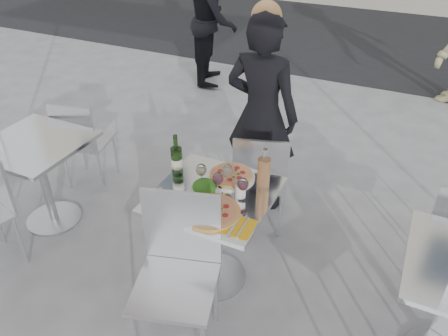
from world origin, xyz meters
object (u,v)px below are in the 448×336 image
at_px(pizza_near, 211,212).
at_px(wineglass_red_b, 243,185).
at_px(main_table, 214,220).
at_px(napkin_left, 160,199).
at_px(chair_far, 260,175).
at_px(pizza_far, 231,175).
at_px(wineglass_white_b, 227,171).
at_px(salad_plate, 204,188).
at_px(carafe, 264,173).
at_px(chair_near, 179,262).
at_px(woman_diner, 261,115).
at_px(wineglass_white_a, 201,171).
at_px(wineglass_red_a, 218,179).
at_px(wine_bottle, 177,160).
at_px(sugar_shaker, 240,190).
at_px(napkin_right, 238,226).
at_px(pedestrian_a, 214,20).
at_px(side_table_left, 40,166).
at_px(side_chair_lfar, 81,138).

bearing_deg(pizza_near, wineglass_red_b, 59.88).
relative_size(main_table, napkin_left, 3.24).
bearing_deg(chair_far, pizza_far, 65.91).
bearing_deg(wineglass_white_b, salad_plate, -126.25).
relative_size(pizza_near, carafe, 1.19).
height_order(chair_near, salad_plate, chair_near).
distance_m(woman_diner, salad_plate, 1.01).
bearing_deg(wineglass_white_b, wineglass_white_a, -155.75).
bearing_deg(napkin_left, wineglass_red_a, 13.66).
xyz_separation_m(wine_bottle, sugar_shaker, (0.47, -0.05, -0.06)).
distance_m(wineglass_red_b, napkin_right, 0.27).
bearing_deg(pizza_far, wine_bottle, -160.63).
xyz_separation_m(pedestrian_a, carafe, (1.91, -3.17, 0.03)).
relative_size(pedestrian_a, napkin_left, 7.26).
height_order(chair_near, wineglass_white_b, chair_near).
bearing_deg(wine_bottle, pedestrian_a, 112.44).
relative_size(chair_far, pizza_far, 2.79).
bearing_deg(wineglass_red_b, sugar_shaker, 142.15).
xyz_separation_m(side_table_left, napkin_right, (1.76, -0.22, 0.21)).
bearing_deg(woman_diner, side_chair_lfar, 20.16).
height_order(chair_near, woman_diner, woman_diner).
bearing_deg(wineglass_white_b, main_table, -108.12).
bearing_deg(napkin_right, side_table_left, 171.70).
distance_m(pedestrian_a, wineglass_red_a, 3.74).
distance_m(pizza_far, wineglass_white_b, 0.13).
height_order(pedestrian_a, sugar_shaker, pedestrian_a).
distance_m(chair_far, pizza_near, 0.84).
xyz_separation_m(chair_near, side_chair_lfar, (-1.56, 0.99, -0.08)).
bearing_deg(salad_plate, napkin_right, -33.06).
relative_size(pedestrian_a, wineglass_white_b, 10.65).
bearing_deg(main_table, salad_plate, -166.59).
relative_size(pedestrian_a, wine_bottle, 5.69).
distance_m(salad_plate, napkin_right, 0.38).
bearing_deg(napkin_left, main_table, 15.04).
bearing_deg(wineglass_red_b, pizza_near, -120.12).
bearing_deg(chair_far, napkin_right, 85.34).
bearing_deg(pizza_far, wineglass_white_b, -81.46).
height_order(pedestrian_a, napkin_right, pedestrian_a).
relative_size(salad_plate, wineglass_red_b, 1.40).
height_order(carafe, wineglass_red_a, carafe).
relative_size(chair_far, sugar_shaker, 8.23).
relative_size(pizza_far, wineglass_white_b, 2.01).
distance_m(chair_near, wineglass_white_a, 0.60).
bearing_deg(carafe, pedestrian_a, 121.12).
xyz_separation_m(salad_plate, carafe, (0.31, 0.19, 0.08)).
height_order(pizza_far, wineglass_white_b, wineglass_white_b).
bearing_deg(chair_far, carafe, 94.85).
relative_size(main_table, side_table_left, 1.00).
bearing_deg(main_table, carafe, 34.52).
relative_size(main_table, carafe, 2.59).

